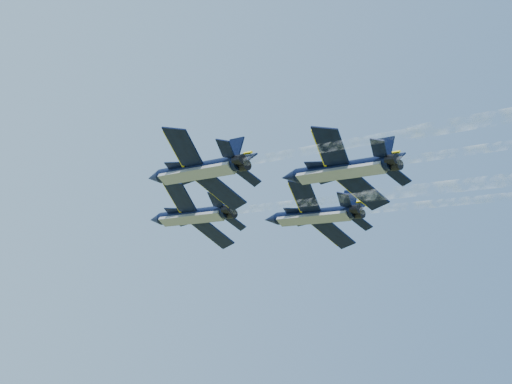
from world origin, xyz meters
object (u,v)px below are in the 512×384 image
jet_lead (191,216)px  jet_right (313,216)px  jet_slot (339,170)px  jet_left (196,171)px

jet_lead → jet_right: bearing=-47.6°
jet_slot → jet_right: bearing=49.0°
jet_lead → jet_left: bearing=-131.1°
jet_lead → jet_right: 14.64m
jet_left → jet_lead: bearing=48.9°
jet_left → jet_right: (18.60, 6.43, 0.00)m
jet_right → jet_slot: same height
jet_left → jet_right: same height
jet_lead → jet_slot: size_ratio=1.00×
jet_right → jet_slot: size_ratio=1.00×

